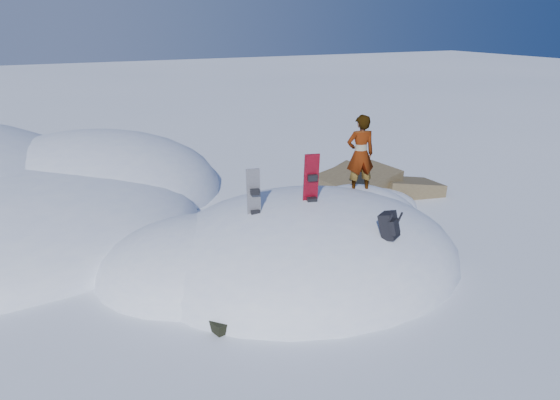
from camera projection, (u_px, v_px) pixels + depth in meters
name	position (u px, v px, depth m)	size (l,w,h in m)	color
ground	(306.00, 262.00, 12.00)	(120.00, 120.00, 0.00)	white
snow_mound	(294.00, 260.00, 12.13)	(8.00, 6.00, 3.00)	white
rock_outcrop	(367.00, 199.00, 16.11)	(4.68, 4.41, 1.68)	brown
snowboard_red	(311.00, 191.00, 11.32)	(0.36, 0.30, 1.68)	#B60921
snowboard_dark	(254.00, 204.00, 10.91)	(0.30, 0.24, 1.48)	black
backpack	(390.00, 226.00, 10.36)	(0.50, 0.55, 0.60)	black
gear_pile	(230.00, 319.00, 9.54)	(0.89, 0.68, 0.23)	black
person	(360.00, 154.00, 12.76)	(0.68, 0.45, 1.87)	slate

